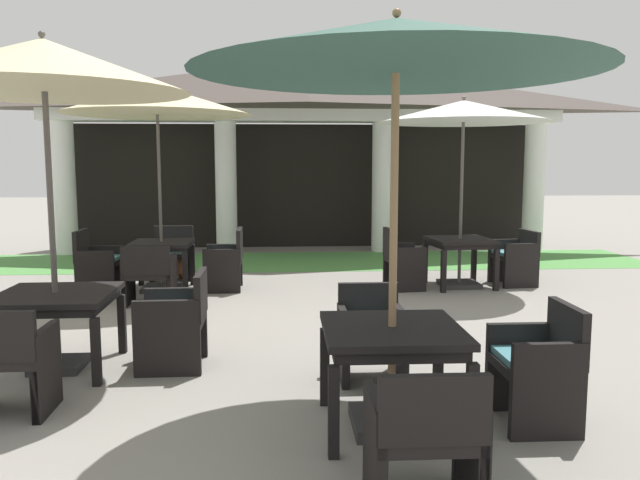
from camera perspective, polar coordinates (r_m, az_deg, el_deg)
ground_plane at (r=5.03m, az=2.56°, el=-14.58°), size 60.00×60.00×0.00m
background_pavilion at (r=13.19m, az=-1.42°, el=12.09°), size 10.90×2.51×3.93m
lawn_strip at (r=11.90m, az=-1.12°, el=-1.91°), size 12.70×2.35×0.01m
patio_table_near_foreground at (r=9.41m, az=-14.15°, el=-0.76°), size 0.85×0.85×0.72m
patio_umbrella_near_foreground at (r=9.37m, az=-14.54°, el=12.07°), size 2.67×2.67×3.00m
patio_chair_near_foreground_north at (r=10.34m, az=-13.22°, el=-1.25°), size 0.64×0.52×0.83m
patio_chair_near_foreground_west at (r=9.65m, az=-19.53°, el=-1.98°), size 0.56×0.63×0.89m
patio_chair_near_foreground_east at (r=9.32m, az=-8.50°, el=-1.96°), size 0.54×0.63×0.90m
patio_chair_near_foreground_south at (r=8.55m, az=-15.19°, el=-3.08°), size 0.63×0.56×0.79m
patio_table_mid_left at (r=6.11m, az=-22.81°, el=-5.25°), size 1.01×1.01×0.71m
patio_umbrella_mid_left at (r=6.04m, az=-23.76°, el=14.12°), size 2.47×2.47×2.96m
patio_chair_mid_left_east at (r=5.91m, az=-12.93°, el=-7.21°), size 0.60×0.61×0.87m
patio_chair_mid_left_south at (r=5.21m, az=-26.34°, el=-9.83°), size 0.57×0.50×0.83m
patio_table_mid_right at (r=4.44m, az=6.54°, el=-8.99°), size 0.96×0.96×0.73m
patio_umbrella_mid_right at (r=4.33m, az=6.91°, el=16.69°), size 2.73×2.73×2.85m
patio_chair_mid_right_south at (r=3.56m, az=9.45°, el=-17.23°), size 0.59×0.51×0.81m
patio_chair_mid_right_north at (r=5.50m, az=4.64°, el=-8.52°), size 0.56×0.56×0.79m
patio_chair_mid_right_east at (r=4.79m, az=19.16°, el=-10.82°), size 0.52×0.58×0.87m
patio_table_far_back at (r=9.63m, az=12.56°, el=-0.46°), size 0.96×0.96×0.73m
patio_umbrella_far_back at (r=9.58m, az=12.87°, el=11.11°), size 2.50×2.50×2.81m
patio_chair_far_back_east at (r=10.03m, az=17.26°, el=-1.55°), size 0.61×0.66×0.83m
patio_chair_far_back_west at (r=9.36m, az=7.42°, el=-1.83°), size 0.55×0.66×0.89m
terracotta_urn at (r=10.36m, az=-12.31°, el=-2.34°), size 0.32×0.32×0.46m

